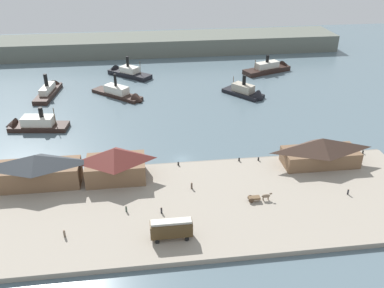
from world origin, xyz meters
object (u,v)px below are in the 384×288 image
Objects in this scene: street_tram at (171,228)px; ferry_near_quay at (122,94)px; ferry_approaching_west at (125,72)px; pedestrian_near_east_shed at (348,192)px; mooring_post_east at (178,164)px; horse_cart at (259,197)px; ferry_mid_harbor at (248,93)px; mooring_post_center_west at (239,160)px; ferry_departing_north at (32,125)px; ferry_shed_central_terminal at (115,163)px; ferry_shed_west_terminal at (37,170)px; pedestrian_near_cart at (64,234)px; pedestrian_at_waters_edge at (192,186)px; pedestrian_by_tram at (126,209)px; mooring_post_center_east at (258,159)px; ferry_approaching_east at (271,68)px; ferry_outer_harbor at (50,90)px; pedestrian_near_west_shed at (161,210)px; mooring_post_west at (363,152)px.

ferry_near_quay is at bearing 97.96° from street_tram.
street_tram is 108.17m from ferry_approaching_west.
mooring_post_east is (-37.88, 18.28, -0.24)m from pedestrian_near_east_shed.
horse_cart is 68.14m from ferry_mid_harbor.
pedestrian_near_east_shed is 28.35m from mooring_post_center_west.
horse_cart is 76.77m from ferry_departing_north.
ferry_shed_central_terminal is 35.38m from horse_cart.
ferry_near_quay reaches higher than street_tram.
pedestrian_near_cart is (8.74, -20.43, -3.29)m from ferry_shed_west_terminal.
pedestrian_at_waters_edge is 67.04m from ferry_near_quay.
horse_cart is 3.68× the size of pedestrian_near_east_shed.
pedestrian_at_waters_edge is at bearing -21.37° from ferry_shed_central_terminal.
pedestrian_by_tram is 34.73m from mooring_post_center_west.
mooring_post_east is (-21.47, 0.28, 0.00)m from mooring_post_center_east.
ferry_near_quay is at bearing -160.33° from ferry_approaching_east.
ferry_shed_central_terminal is 71.25m from ferry_outer_harbor.
pedestrian_near_west_shed is 1.79× the size of mooring_post_west.
pedestrian_near_cart is (-21.31, 3.21, -1.74)m from street_tram.
ferry_shed_west_terminal is at bearing -172.50° from mooring_post_east.
ferry_departing_north is at bearing 107.89° from pedestrian_near_cart.
pedestrian_at_waters_edge is (-35.80, 7.12, 0.10)m from pedestrian_near_east_shed.
ferry_shed_west_terminal is 85.41m from mooring_post_west.
street_tram is 0.42× the size of ferry_departing_north.
pedestrian_by_tram is at bearing -33.12° from ferry_shed_west_terminal.
ferry_mid_harbor is (9.49, 48.92, -0.25)m from mooring_post_center_east.
ferry_approaching_east is (62.05, 94.71, -0.35)m from pedestrian_by_tram.
mooring_post_west is at bearing 3.28° from ferry_shed_central_terminal.
ferry_approaching_east is 1.16× the size of ferry_near_quay.
street_tram is at bearing -153.96° from horse_cart.
horse_cart is at bearing -65.72° from ferry_near_quay.
ferry_approaching_east is 33.09m from ferry_mid_harbor.
ferry_shed_central_terminal reaches higher than mooring_post_east.
mooring_post_east is 55.74m from ferry_near_quay.
mooring_post_west is at bearing 27.14° from horse_cart.
pedestrian_at_waters_edge is at bearing -150.71° from mooring_post_center_east.
ferry_near_quay is at bearing 82.81° from pedestrian_near_cart.
mooring_post_center_east is at bearing 5.96° from ferry_shed_central_terminal.
street_tram is (30.04, -23.63, -1.54)m from ferry_shed_west_terminal.
ferry_outer_harbor is (-64.50, 61.81, -0.26)m from mooring_post_center_east.
pedestrian_near_cart is at bearing -174.01° from pedestrian_near_east_shed.
pedestrian_near_cart reaches higher than pedestrian_near_west_shed.
ferry_shed_west_terminal is 13.09× the size of pedestrian_by_tram.
mooring_post_center_west is 85.41m from ferry_outer_harbor.
ferry_shed_west_terminal is 11.72× the size of pedestrian_at_waters_edge.
horse_cart reaches higher than pedestrian_by_tram.
pedestrian_near_west_shed is (10.11, -15.57, -3.53)m from ferry_shed_central_terminal.
pedestrian_near_west_shed is 110.60m from ferry_approaching_east.
ferry_approaching_west is (-31.45, 97.45, -0.70)m from horse_cart.
pedestrian_near_cart is (-9.72, -20.76, -3.46)m from ferry_shed_central_terminal.
mooring_post_center_west is at bearing -68.62° from ferry_approaching_west.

